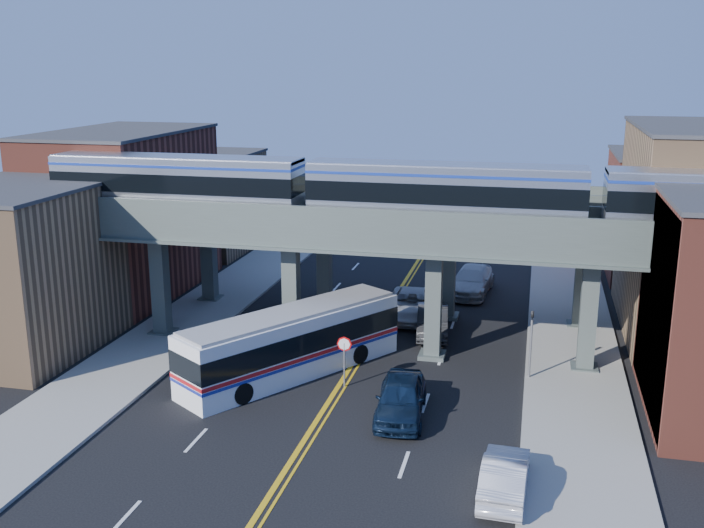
{
  "coord_description": "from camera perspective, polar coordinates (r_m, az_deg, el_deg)",
  "views": [
    {
      "loc": [
        9.04,
        -32.09,
        15.7
      ],
      "look_at": [
        -0.05,
        6.11,
        5.5
      ],
      "focal_mm": 40.0,
      "sensor_mm": 36.0,
      "label": 1
    }
  ],
  "objects": [
    {
      "name": "traffic_signal",
      "position": [
        40.38,
        12.9,
        -5.2
      ],
      "size": [
        0.15,
        0.18,
        4.1
      ],
      "color": "slate",
      "rests_on": "ground"
    },
    {
      "name": "elevated_viaduct_near",
      "position": [
        42.12,
        0.67,
        1.9
      ],
      "size": [
        52.0,
        3.6,
        7.4
      ],
      "color": "#46514D",
      "rests_on": "ground"
    },
    {
      "name": "building_east_b",
      "position": [
        49.97,
        24.04,
        2.09
      ],
      "size": [
        8.0,
        14.0,
        12.0
      ],
      "primitive_type": "cube",
      "color": "#8F6B4A",
      "rests_on": "ground"
    },
    {
      "name": "car_lane_a",
      "position": [
        36.04,
        3.56,
        -9.7
      ],
      "size": [
        2.6,
        5.5,
        1.82
      ],
      "primitive_type": "imported",
      "rotation": [
        0.0,
        0.0,
        0.09
      ],
      "color": "black",
      "rests_on": "ground"
    },
    {
      "name": "building_west_a",
      "position": [
        46.76,
        -23.22,
        -0.5
      ],
      "size": [
        8.0,
        10.0,
        9.0
      ],
      "primitive_type": "cube",
      "color": "#8F6B4A",
      "rests_on": "ground"
    },
    {
      "name": "transit_train",
      "position": [
        40.89,
        6.77,
        5.24
      ],
      "size": [
        44.23,
        2.77,
        3.22
      ],
      "color": "black",
      "rests_on": "elevated_viaduct_near"
    },
    {
      "name": "car_lane_b",
      "position": [
        46.56,
        5.88,
        -4.13
      ],
      "size": [
        2.39,
        5.26,
        1.67
      ],
      "primitive_type": "imported",
      "rotation": [
        0.0,
        0.0,
        0.12
      ],
      "color": "#2D2E30",
      "rests_on": "ground"
    },
    {
      "name": "stop_sign",
      "position": [
        38.76,
        -0.56,
        -6.52
      ],
      "size": [
        0.76,
        0.09,
        2.63
      ],
      "color": "slate",
      "rests_on": "ground"
    },
    {
      "name": "sidewalk_east",
      "position": [
        44.97,
        15.76,
        -6.34
      ],
      "size": [
        5.0,
        70.0,
        0.16
      ],
      "primitive_type": "cube",
      "color": "gray",
      "rests_on": "ground"
    },
    {
      "name": "sidewalk_west",
      "position": [
        49.37,
        -12.0,
        -4.21
      ],
      "size": [
        5.0,
        70.0,
        0.16
      ],
      "primitive_type": "cube",
      "color": "gray",
      "rests_on": "ground"
    },
    {
      "name": "elevated_viaduct_far",
      "position": [
        48.83,
        2.48,
        3.65
      ],
      "size": [
        52.0,
        3.6,
        7.4
      ],
      "color": "#46514D",
      "rests_on": "ground"
    },
    {
      "name": "transit_bus",
      "position": [
        40.46,
        -4.37,
        -5.77
      ],
      "size": [
        9.35,
        12.05,
        3.25
      ],
      "rotation": [
        0.0,
        0.0,
        0.98
      ],
      "color": "white",
      "rests_on": "ground"
    },
    {
      "name": "ground",
      "position": [
        36.86,
        -2.16,
        -10.66
      ],
      "size": [
        120.0,
        120.0,
        0.0
      ],
      "primitive_type": "plane",
      "color": "black",
      "rests_on": "ground"
    },
    {
      "name": "building_west_b",
      "position": [
        56.35,
        -16.16,
        3.56
      ],
      "size": [
        8.0,
        14.0,
        11.0
      ],
      "primitive_type": "cube",
      "color": "brown",
      "rests_on": "ground"
    },
    {
      "name": "building_east_c",
      "position": [
        62.83,
        21.85,
        3.24
      ],
      "size": [
        8.0,
        10.0,
        9.0
      ],
      "primitive_type": "cube",
      "color": "brown",
      "rests_on": "ground"
    },
    {
      "name": "car_lane_c",
      "position": [
        49.49,
        4.36,
        -2.95
      ],
      "size": [
        3.24,
        6.29,
        1.7
      ],
      "primitive_type": "imported",
      "rotation": [
        0.0,
        0.0,
        0.07
      ],
      "color": "silver",
      "rests_on": "ground"
    },
    {
      "name": "building_west_c",
      "position": [
        68.03,
        -10.74,
        4.4
      ],
      "size": [
        8.0,
        10.0,
        8.0
      ],
      "primitive_type": "cube",
      "color": "#8F6B4A",
      "rests_on": "ground"
    },
    {
      "name": "car_parked_curb",
      "position": [
        30.65,
        11.04,
        -14.88
      ],
      "size": [
        1.8,
        4.75,
        1.55
      ],
      "primitive_type": "imported",
      "rotation": [
        0.0,
        0.0,
        3.11
      ],
      "color": "silver",
      "rests_on": "ground"
    },
    {
      "name": "car_lane_d",
      "position": [
        55.03,
        8.69,
        -1.2
      ],
      "size": [
        3.14,
        6.48,
        1.82
      ],
      "primitive_type": "imported",
      "rotation": [
        0.0,
        0.0,
        -0.1
      ],
      "color": "#A9AAAE",
      "rests_on": "ground"
    },
    {
      "name": "mural_panel",
      "position": [
        38.12,
        21.13,
        -3.14
      ],
      "size": [
        0.1,
        9.5,
        9.5
      ],
      "primitive_type": "cube",
      "color": "teal",
      "rests_on": "ground"
    }
  ]
}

